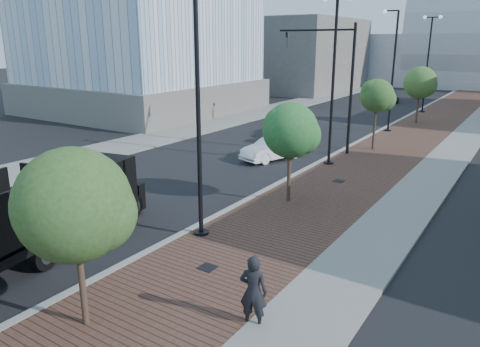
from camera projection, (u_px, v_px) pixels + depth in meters
The scene contains 23 objects.
sidewalk at pixel (441, 124), 39.46m from camera, with size 7.00×140.00×0.12m, color #4C2D23.
concrete_strip at pixel (476, 127), 38.04m from camera, with size 2.40×140.00×0.13m, color slate.
curb at pixel (400, 120), 41.29m from camera, with size 0.30×140.00×0.14m, color gray.
west_sidewalk at pixel (274, 109), 48.13m from camera, with size 4.00×140.00×0.12m, color slate.
dump_truck at pixel (31, 223), 14.85m from camera, with size 4.66×13.46×2.97m.
white_sedan at pixel (273, 148), 27.66m from camera, with size 1.46×4.20×1.38m, color white.
dark_car_mid at pixel (291, 126), 35.03m from camera, with size 2.34×5.08×1.41m, color black.
dark_car_far at pixel (388, 96), 54.29m from camera, with size 1.85×4.54×1.32m, color black.
pedestrian at pixel (253, 292), 11.32m from camera, with size 0.71×0.47×1.94m, color black.
streetlight_1 at pixel (196, 120), 15.74m from camera, with size 1.44×0.56×9.21m.
streetlight_2 at pixel (333, 81), 25.19m from camera, with size 1.72×0.56×9.28m.
streetlight_3 at pixel (391, 76), 35.02m from camera, with size 1.44×0.56×9.21m.
streetlight_4 at pixel (427, 64), 44.47m from camera, with size 1.72×0.56×9.28m.
traffic_mast at pixel (338, 74), 28.03m from camera, with size 5.09×0.20×8.00m.
tree_0 at pixel (76, 205), 10.63m from camera, with size 2.74×2.74×4.64m.
tree_1 at pixel (291, 131), 19.46m from camera, with size 2.43×2.39×4.48m.
tree_2 at pixel (378, 96), 29.02m from camera, with size 2.21×2.13×4.68m.
tree_3 at pixel (421, 83), 38.67m from camera, with size 2.73×2.73×4.92m.
tower_podium at pixel (143, 96), 47.08m from camera, with size 19.00×19.00×3.00m, color slate.
convention_center at pixel (462, 47), 76.85m from camera, with size 50.00×30.00×50.00m.
commercial_block_nw at pixel (300, 55), 66.51m from camera, with size 14.00×20.00×10.00m, color #5F5A55.
utility_cover_1 at pixel (208, 267), 14.30m from camera, with size 0.50×0.50×0.02m, color black.
utility_cover_2 at pixel (339, 181), 23.14m from camera, with size 0.50×0.50×0.02m, color black.
Camera 1 is at (10.32, -2.25, 6.95)m, focal length 34.19 mm.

